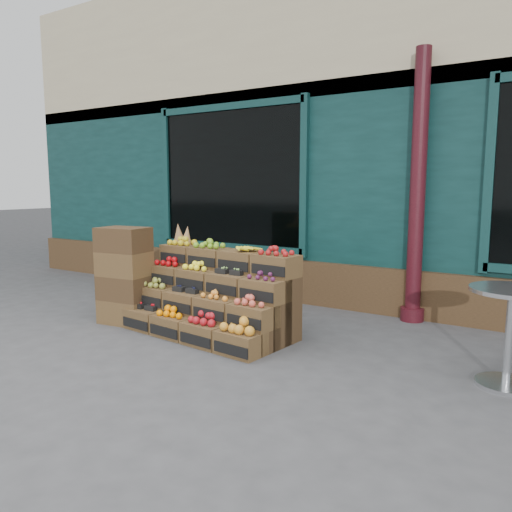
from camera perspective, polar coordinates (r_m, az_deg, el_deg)
The scene contains 6 objects.
ground at distance 5.12m, azimuth -2.38°, elevation -10.58°, with size 60.00×60.00×0.00m, color #3E3E41.
shop_facade at distance 9.53m, azimuth 15.90°, elevation 12.35°, with size 12.00×6.24×4.80m.
crate_display at distance 5.61m, azimuth -4.88°, elevation -5.05°, with size 1.97×1.10×1.18m.
spare_crates at distance 6.13m, azimuth -14.78°, elevation -2.17°, with size 0.62×0.47×1.15m.
bistro_table at distance 4.56m, azimuth 27.02°, elevation -7.10°, with size 0.65×0.65×0.82m.
shopkeeper at distance 8.01m, azimuth 1.90°, elevation 4.23°, with size 0.80×0.53×2.20m, color #18561F.
Camera 1 is at (2.79, -3.97, 1.63)m, focal length 35.00 mm.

